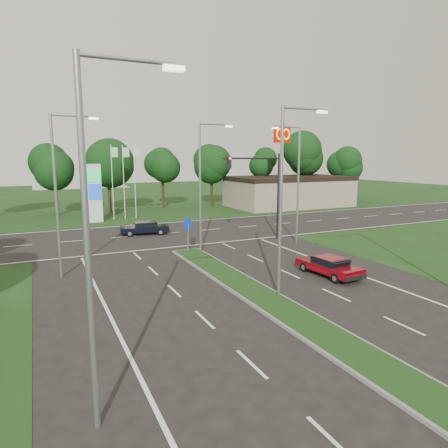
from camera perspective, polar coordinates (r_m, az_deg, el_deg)
name	(u,v)px	position (r m, az deg, el deg)	size (l,w,h in m)	color
ground	(355,355)	(15.07, 18.20, -17.40)	(160.00, 160.00, 0.00)	black
verge_far	(103,200)	(65.61, -16.94, 3.28)	(160.00, 50.00, 0.02)	black
cross_road	(158,234)	(35.53, -9.39, -1.45)	(160.00, 12.00, 0.02)	black
median_kerb	(288,313)	(17.85, 9.16, -12.44)	(2.00, 26.00, 0.12)	slate
commercial_building	(289,192)	(55.60, 9.28, 4.58)	(16.00, 9.00, 4.00)	gray
streetlight_median_near	(284,192)	(18.85, 8.64, 4.48)	(2.53, 0.22, 9.00)	gray
streetlight_median_far	(203,181)	(27.69, -3.05, 6.17)	(2.53, 0.22, 9.00)	gray
streetlight_left_near	(95,228)	(9.78, -17.91, -0.53)	(2.53, 0.22, 9.00)	gray
streetlight_left_far	(59,187)	(23.65, -22.47, 4.88)	(2.53, 0.22, 9.00)	gray
streetlight_right_far	(296,178)	(31.49, 10.28, 6.44)	(2.53, 0.22, 9.00)	gray
traffic_signal	(265,183)	(32.29, 5.85, 5.86)	(5.10, 0.42, 7.00)	black
median_signs	(188,229)	(28.10, -5.18, -0.72)	(1.16, 1.76, 2.38)	gray
gas_pylon	(97,192)	(43.14, -17.73, 4.44)	(5.80, 1.26, 8.00)	silver
mcdonalds_sign	(282,146)	(49.84, 8.28, 10.94)	(2.20, 0.47, 10.40)	silver
treeline_far	(120,156)	(50.42, -14.59, 9.40)	(6.00, 6.00, 9.90)	black
red_sedan	(329,266)	(23.66, 14.79, -5.77)	(1.90, 4.07, 1.09)	maroon
navy_sedan	(145,228)	(35.51, -11.26, -0.53)	(4.30, 2.33, 1.12)	black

